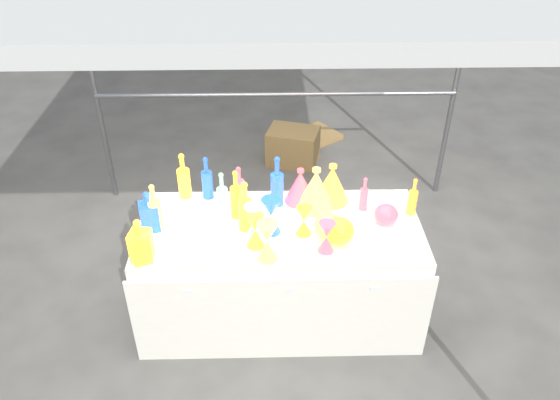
{
  "coord_description": "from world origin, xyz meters",
  "views": [
    {
      "loc": [
        -0.06,
        -2.75,
        2.86
      ],
      "look_at": [
        0.0,
        0.0,
        0.95
      ],
      "focal_mm": 35.0,
      "sensor_mm": 36.0,
      "label": 1
    }
  ],
  "objects_px": {
    "bottle_0": "(183,176)",
    "hourglass_0": "(304,221)",
    "decanter_0": "(140,239)",
    "display_table": "(280,271)",
    "cardboard_box_closed": "(293,146)"
  },
  "relations": [
    {
      "from": "hourglass_0",
      "to": "decanter_0",
      "type": "bearing_deg",
      "value": -167.54
    },
    {
      "from": "display_table",
      "to": "hourglass_0",
      "type": "height_order",
      "value": "hourglass_0"
    },
    {
      "from": "bottle_0",
      "to": "hourglass_0",
      "type": "relative_size",
      "value": 1.69
    },
    {
      "from": "bottle_0",
      "to": "hourglass_0",
      "type": "bearing_deg",
      "value": -28.82
    },
    {
      "from": "display_table",
      "to": "cardboard_box_closed",
      "type": "height_order",
      "value": "display_table"
    },
    {
      "from": "display_table",
      "to": "decanter_0",
      "type": "relative_size",
      "value": 6.62
    },
    {
      "from": "cardboard_box_closed",
      "to": "decanter_0",
      "type": "height_order",
      "value": "decanter_0"
    },
    {
      "from": "decanter_0",
      "to": "hourglass_0",
      "type": "relative_size",
      "value": 1.41
    },
    {
      "from": "decanter_0",
      "to": "bottle_0",
      "type": "bearing_deg",
      "value": 83.16
    },
    {
      "from": "hourglass_0",
      "to": "display_table",
      "type": "bearing_deg",
      "value": 153.67
    },
    {
      "from": "cardboard_box_closed",
      "to": "bottle_0",
      "type": "height_order",
      "value": "bottle_0"
    },
    {
      "from": "cardboard_box_closed",
      "to": "decanter_0",
      "type": "xyz_separation_m",
      "value": [
        -0.99,
        -2.36,
        0.71
      ]
    },
    {
      "from": "hourglass_0",
      "to": "cardboard_box_closed",
      "type": "bearing_deg",
      "value": 89.14
    },
    {
      "from": "display_table",
      "to": "bottle_0",
      "type": "height_order",
      "value": "bottle_0"
    },
    {
      "from": "bottle_0",
      "to": "decanter_0",
      "type": "height_order",
      "value": "bottle_0"
    }
  ]
}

